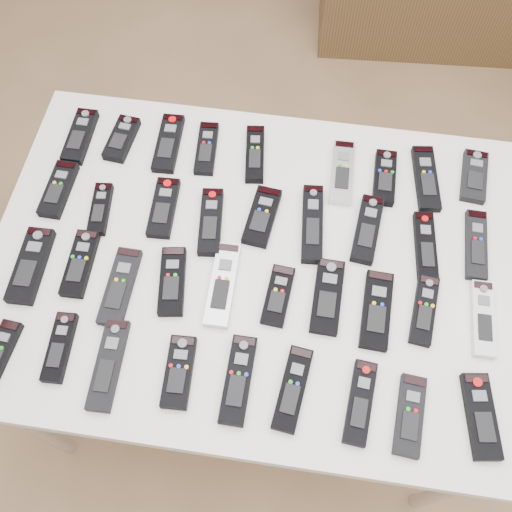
# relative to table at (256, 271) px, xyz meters

# --- Properties ---
(ground) EXTENTS (4.00, 4.00, 0.00)m
(ground) POSITION_rel_table_xyz_m (0.02, -0.03, -0.72)
(ground) COLOR brown
(ground) RESTS_ON ground
(table) EXTENTS (1.25, 0.88, 0.78)m
(table) POSITION_rel_table_xyz_m (0.00, 0.00, 0.00)
(table) COLOR white
(table) RESTS_ON ground
(remote_0) EXTENTS (0.06, 0.17, 0.02)m
(remote_0) POSITION_rel_table_xyz_m (-0.50, 0.29, 0.07)
(remote_0) COLOR black
(remote_0) RESTS_ON table
(remote_1) EXTENTS (0.07, 0.14, 0.02)m
(remote_1) POSITION_rel_table_xyz_m (-0.40, 0.29, 0.07)
(remote_1) COLOR black
(remote_1) RESTS_ON table
(remote_2) EXTENTS (0.06, 0.18, 0.02)m
(remote_2) POSITION_rel_table_xyz_m (-0.27, 0.30, 0.07)
(remote_2) COLOR black
(remote_2) RESTS_ON table
(remote_3) EXTENTS (0.06, 0.16, 0.02)m
(remote_3) POSITION_rel_table_xyz_m (-0.17, 0.30, 0.07)
(remote_3) COLOR black
(remote_3) RESTS_ON table
(remote_4) EXTENTS (0.07, 0.17, 0.02)m
(remote_4) POSITION_rel_table_xyz_m (-0.05, 0.30, 0.07)
(remote_4) COLOR black
(remote_4) RESTS_ON table
(remote_5) EXTENTS (0.06, 0.18, 0.02)m
(remote_5) POSITION_rel_table_xyz_m (0.18, 0.27, 0.07)
(remote_5) COLOR #B7B7BC
(remote_5) RESTS_ON table
(remote_6) EXTENTS (0.05, 0.16, 0.02)m
(remote_6) POSITION_rel_table_xyz_m (0.28, 0.27, 0.07)
(remote_6) COLOR black
(remote_6) RESTS_ON table
(remote_7) EXTENTS (0.08, 0.19, 0.02)m
(remote_7) POSITION_rel_table_xyz_m (0.39, 0.28, 0.07)
(remote_7) COLOR black
(remote_7) RESTS_ON table
(remote_8) EXTENTS (0.07, 0.16, 0.02)m
(remote_8) POSITION_rel_table_xyz_m (0.51, 0.31, 0.07)
(remote_8) COLOR black
(remote_8) RESTS_ON table
(remote_9) EXTENTS (0.06, 0.16, 0.02)m
(remote_9) POSITION_rel_table_xyz_m (-0.51, 0.12, 0.07)
(remote_9) COLOR black
(remote_9) RESTS_ON table
(remote_10) EXTENTS (0.06, 0.14, 0.02)m
(remote_10) POSITION_rel_table_xyz_m (-0.39, 0.08, 0.07)
(remote_10) COLOR black
(remote_10) RESTS_ON table
(remote_11) EXTENTS (0.06, 0.17, 0.02)m
(remote_11) POSITION_rel_table_xyz_m (-0.24, 0.10, 0.07)
(remote_11) COLOR black
(remote_11) RESTS_ON table
(remote_12) EXTENTS (0.07, 0.18, 0.02)m
(remote_12) POSITION_rel_table_xyz_m (-0.12, 0.08, 0.07)
(remote_12) COLOR black
(remote_12) RESTS_ON table
(remote_13) EXTENTS (0.08, 0.16, 0.02)m
(remote_13) POSITION_rel_table_xyz_m (-0.00, 0.11, 0.07)
(remote_13) COLOR black
(remote_13) RESTS_ON table
(remote_14) EXTENTS (0.07, 0.21, 0.02)m
(remote_14) POSITION_rel_table_xyz_m (0.12, 0.11, 0.07)
(remote_14) COLOR black
(remote_14) RESTS_ON table
(remote_15) EXTENTS (0.07, 0.18, 0.02)m
(remote_15) POSITION_rel_table_xyz_m (0.25, 0.11, 0.07)
(remote_15) COLOR black
(remote_15) RESTS_ON table
(remote_16) EXTENTS (0.06, 0.19, 0.02)m
(remote_16) POSITION_rel_table_xyz_m (0.39, 0.09, 0.07)
(remote_16) COLOR black
(remote_16) RESTS_ON table
(remote_17) EXTENTS (0.05, 0.18, 0.02)m
(remote_17) POSITION_rel_table_xyz_m (0.51, 0.11, 0.07)
(remote_17) COLOR black
(remote_17) RESTS_ON table
(remote_18) EXTENTS (0.07, 0.19, 0.02)m
(remote_18) POSITION_rel_table_xyz_m (-0.51, -0.10, 0.07)
(remote_18) COLOR black
(remote_18) RESTS_ON table
(remote_19) EXTENTS (0.06, 0.17, 0.02)m
(remote_19) POSITION_rel_table_xyz_m (-0.40, -0.07, 0.07)
(remote_19) COLOR black
(remote_19) RESTS_ON table
(remote_20) EXTENTS (0.06, 0.19, 0.02)m
(remote_20) POSITION_rel_table_xyz_m (-0.29, -0.12, 0.07)
(remote_20) COLOR black
(remote_20) RESTS_ON table
(remote_21) EXTENTS (0.08, 0.17, 0.02)m
(remote_21) POSITION_rel_table_xyz_m (-0.18, -0.09, 0.07)
(remote_21) COLOR black
(remote_21) RESTS_ON table
(remote_22) EXTENTS (0.06, 0.20, 0.02)m
(remote_22) POSITION_rel_table_xyz_m (-0.06, -0.08, 0.07)
(remote_22) COLOR #B7B7BC
(remote_22) RESTS_ON table
(remote_23) EXTENTS (0.06, 0.15, 0.02)m
(remote_23) POSITION_rel_table_xyz_m (0.06, -0.09, 0.07)
(remote_23) COLOR black
(remote_23) RESTS_ON table
(remote_24) EXTENTS (0.07, 0.18, 0.02)m
(remote_24) POSITION_rel_table_xyz_m (0.17, -0.07, 0.07)
(remote_24) COLOR black
(remote_24) RESTS_ON table
(remote_25) EXTENTS (0.07, 0.19, 0.02)m
(remote_25) POSITION_rel_table_xyz_m (0.28, -0.09, 0.07)
(remote_25) COLOR black
(remote_25) RESTS_ON table
(remote_26) EXTENTS (0.07, 0.17, 0.02)m
(remote_26) POSITION_rel_table_xyz_m (0.39, -0.07, 0.07)
(remote_26) COLOR black
(remote_26) RESTS_ON table
(remote_27) EXTENTS (0.05, 0.18, 0.02)m
(remote_27) POSITION_rel_table_xyz_m (0.51, -0.08, 0.07)
(remote_27) COLOR silver
(remote_27) RESTS_ON table
(remote_28) EXTENTS (0.06, 0.14, 0.02)m
(remote_28) POSITION_rel_table_xyz_m (-0.51, -0.30, 0.07)
(remote_28) COLOR black
(remote_28) RESTS_ON table
(remote_29) EXTENTS (0.05, 0.16, 0.02)m
(remote_29) POSITION_rel_table_xyz_m (-0.38, -0.27, 0.07)
(remote_29) COLOR black
(remote_29) RESTS_ON table
(remote_30) EXTENTS (0.06, 0.20, 0.02)m
(remote_30) POSITION_rel_table_xyz_m (-0.27, -0.30, 0.07)
(remote_30) COLOR black
(remote_30) RESTS_ON table
(remote_31) EXTENTS (0.06, 0.16, 0.02)m
(remote_31) POSITION_rel_table_xyz_m (-0.12, -0.29, 0.07)
(remote_31) COLOR black
(remote_31) RESTS_ON table
(remote_32) EXTENTS (0.05, 0.19, 0.02)m
(remote_32) POSITION_rel_table_xyz_m (0.01, -0.29, 0.07)
(remote_32) COLOR black
(remote_32) RESTS_ON table
(remote_33) EXTENTS (0.07, 0.18, 0.02)m
(remote_33) POSITION_rel_table_xyz_m (0.12, -0.29, 0.07)
(remote_33) COLOR black
(remote_33) RESTS_ON table
(remote_34) EXTENTS (0.06, 0.18, 0.02)m
(remote_34) POSITION_rel_table_xyz_m (0.26, -0.30, 0.07)
(remote_34) COLOR black
(remote_34) RESTS_ON table
(remote_35) EXTENTS (0.07, 0.17, 0.02)m
(remote_35) POSITION_rel_table_xyz_m (0.36, -0.31, 0.07)
(remote_35) COLOR black
(remote_35) RESTS_ON table
(remote_36) EXTENTS (0.08, 0.18, 0.02)m
(remote_36) POSITION_rel_table_xyz_m (0.50, -0.29, 0.07)
(remote_36) COLOR black
(remote_36) RESTS_ON table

